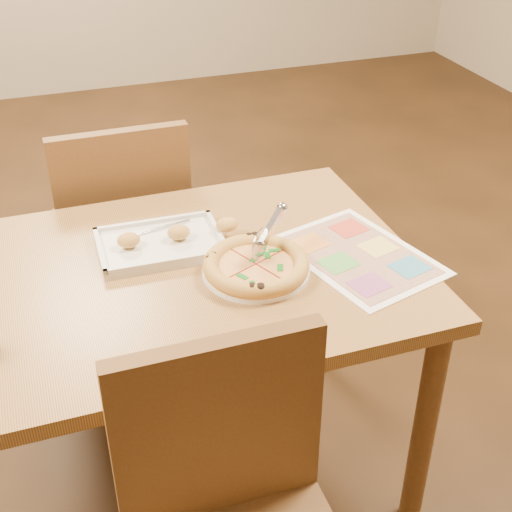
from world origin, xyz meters
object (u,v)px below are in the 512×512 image
object	(u,v)px
pizza	(256,265)
dining_table	(162,302)
chair_far	(123,216)
appetizer_tray	(164,243)
menu	(358,255)
plate	(256,270)
pizza_cutter	(268,232)
chair_near	(234,505)

from	to	relation	value
pizza	dining_table	bearing A→B (deg)	160.71
chair_far	appetizer_tray	world-z (taller)	chair_far
dining_table	menu	world-z (taller)	menu
chair_far	plate	size ratio (longest dim) A/B	1.75
pizza_cutter	menu	world-z (taller)	pizza_cutter
chair_far	pizza_cutter	size ratio (longest dim) A/B	3.71
chair_near	appetizer_tray	bearing A→B (deg)	86.81
pizza	appetizer_tray	world-z (taller)	appetizer_tray
chair_near	chair_far	bearing A→B (deg)	90.00
chair_near	pizza_cutter	world-z (taller)	chair_near
plate	pizza_cutter	world-z (taller)	pizza_cutter
chair_far	menu	bearing A→B (deg)	126.25
chair_near	plate	distance (m)	0.60
appetizer_tray	plate	bearing A→B (deg)	-45.30
plate	appetizer_tray	xyz separation A→B (m)	(-0.19, 0.19, 0.01)
pizza_cutter	appetizer_tray	distance (m)	0.29
dining_table	plate	distance (m)	0.26
dining_table	chair_near	distance (m)	0.61
plate	appetizer_tray	bearing A→B (deg)	134.70
plate	pizza_cutter	bearing A→B (deg)	41.44
dining_table	chair_near	bearing A→B (deg)	-90.00
pizza_cutter	menu	distance (m)	0.25
menu	appetizer_tray	bearing A→B (deg)	156.19
dining_table	appetizer_tray	bearing A→B (deg)	71.29
pizza	appetizer_tray	xyz separation A→B (m)	(-0.19, 0.20, -0.01)
chair_near	pizza	size ratio (longest dim) A/B	1.77
chair_near	pizza	bearing A→B (deg)	66.56
chair_near	plate	xyz separation A→B (m)	(0.23, 0.53, 0.16)
plate	dining_table	bearing A→B (deg)	162.50
dining_table	pizza	xyz separation A→B (m)	(0.23, -0.08, 0.11)
plate	pizza	bearing A→B (deg)	-109.86
pizza	chair_near	bearing A→B (deg)	-113.44
dining_table	plate	world-z (taller)	plate
plate	pizza_cutter	distance (m)	0.10
chair_far	pizza_cutter	bearing A→B (deg)	113.32
chair_far	menu	size ratio (longest dim) A/B	1.15
pizza_cutter	menu	bearing A→B (deg)	-55.96
pizza	pizza_cutter	distance (m)	0.09
chair_near	pizza	xyz separation A→B (m)	(0.23, 0.52, 0.18)
chair_near	appetizer_tray	distance (m)	0.74
pizza_cutter	pizza	bearing A→B (deg)	-178.37
plate	menu	xyz separation A→B (m)	(0.28, -0.01, -0.00)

